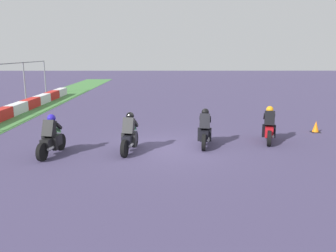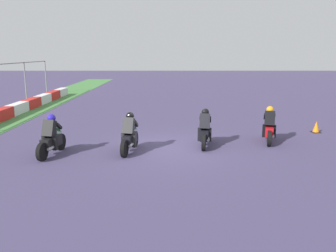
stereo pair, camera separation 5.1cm
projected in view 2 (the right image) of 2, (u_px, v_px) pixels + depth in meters
ground_plane at (169, 147)px, 13.69m from camera, size 120.00×120.00×0.00m
rider_lane_a at (269, 128)px, 14.40m from camera, size 2.01×0.66×1.51m
rider_lane_b at (205, 131)px, 13.80m from camera, size 2.04×0.60×1.51m
rider_lane_c at (130, 136)px, 12.97m from camera, size 2.03×0.61×1.51m
rider_lane_d at (51, 139)px, 12.55m from camera, size 2.04×0.60×1.51m
traffic_cone at (316, 127)px, 16.24m from camera, size 0.40×0.40×0.54m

